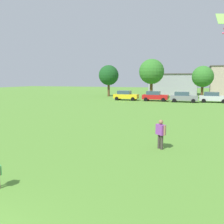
{
  "coord_description": "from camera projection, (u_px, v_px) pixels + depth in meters",
  "views": [
    {
      "loc": [
        5.2,
        -2.93,
        3.72
      ],
      "look_at": [
        1.08,
        8.82,
        2.07
      ],
      "focal_mm": 39.89,
      "sensor_mm": 36.0,
      "label": 1
    }
  ],
  "objects": [
    {
      "name": "tree_center",
      "position": [
        152.0,
        72.0,
        48.9
      ],
      "size": [
        4.92,
        4.92,
        7.66
      ],
      "color": "brown",
      "rests_on": "ground"
    },
    {
      "name": "tree_far_left",
      "position": [
        109.0,
        75.0,
        53.7
      ],
      "size": [
        4.31,
        4.31,
        6.72
      ],
      "color": "brown",
      "rests_on": "ground"
    },
    {
      "name": "parked_car_silver_3",
      "position": [
        213.0,
        97.0,
        39.68
      ],
      "size": [
        4.3,
        2.02,
        1.68
      ],
      "color": "silver",
      "rests_on": "ground"
    },
    {
      "name": "ground_plane",
      "position": [
        157.0,
        107.0,
        33.0
      ],
      "size": [
        160.0,
        160.0,
        0.0
      ],
      "primitive_type": "plane",
      "color": "#568C33"
    },
    {
      "name": "parked_car_gray_2",
      "position": [
        184.0,
        97.0,
        40.26
      ],
      "size": [
        4.3,
        2.02,
        1.68
      ],
      "color": "slate",
      "rests_on": "ground"
    },
    {
      "name": "adult_bystander",
      "position": [
        161.0,
        132.0,
        13.23
      ],
      "size": [
        0.59,
        0.57,
        1.59
      ],
      "rotation": [
        0.0,
        0.0,
        5.54
      ],
      "color": "#3F3833",
      "rests_on": "ground"
    },
    {
      "name": "parked_car_yellow_0",
      "position": [
        126.0,
        95.0,
        44.09
      ],
      "size": [
        4.3,
        2.02,
        1.68
      ],
      "color": "yellow",
      "rests_on": "ground"
    },
    {
      "name": "parked_car_red_1",
      "position": [
        155.0,
        96.0,
        42.45
      ],
      "size": [
        4.3,
        2.02,
        1.68
      ],
      "color": "red",
      "rests_on": "ground"
    },
    {
      "name": "tree_far_right",
      "position": [
        203.0,
        77.0,
        46.44
      ],
      "size": [
        3.97,
        3.97,
        6.19
      ],
      "color": "brown",
      "rests_on": "ground"
    },
    {
      "name": "house_left",
      "position": [
        174.0,
        84.0,
        60.64
      ],
      "size": [
        11.39,
        8.37,
        5.03
      ],
      "color": "#9999A3",
      "rests_on": "ground"
    }
  ]
}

